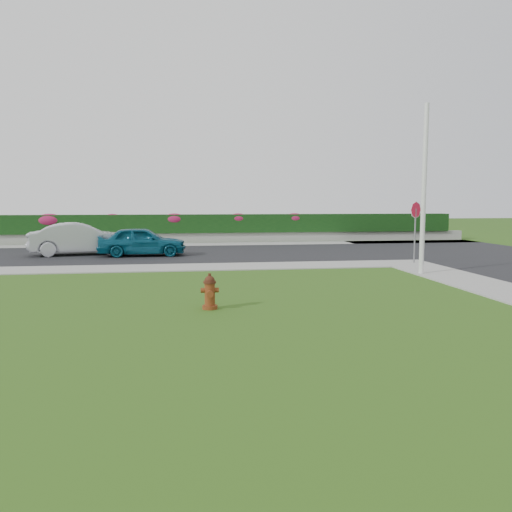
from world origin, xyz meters
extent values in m
plane|color=black|center=(0.00, 0.00, 0.00)|extent=(120.00, 120.00, 0.00)
cube|color=black|center=(-5.00, 14.00, 0.02)|extent=(26.00, 8.00, 0.04)
cube|color=gray|center=(-6.00, 9.00, 0.02)|extent=(24.00, 2.00, 0.04)
cube|color=gray|center=(7.00, 9.00, 0.02)|extent=(2.00, 2.00, 0.04)
cube|color=gray|center=(-1.00, 19.00, 0.02)|extent=(34.00, 2.00, 0.04)
cube|color=gray|center=(-1.00, 20.50, 0.30)|extent=(34.00, 0.40, 0.60)
cube|color=black|center=(-1.00, 20.60, 1.15)|extent=(32.00, 0.90, 1.10)
cylinder|color=#4D230C|center=(-1.14, 1.70, 0.04)|extent=(0.35, 0.35, 0.08)
cylinder|color=#4D230C|center=(-1.14, 1.70, 0.35)|extent=(0.24, 0.24, 0.54)
cylinder|color=black|center=(-1.14, 1.70, 0.62)|extent=(0.29, 0.29, 0.05)
sphere|color=black|center=(-1.14, 1.70, 0.66)|extent=(0.24, 0.24, 0.24)
cylinder|color=black|center=(-1.14, 1.70, 0.79)|extent=(0.07, 0.07, 0.07)
cylinder|color=#4D230C|center=(-1.30, 1.70, 0.44)|extent=(0.11, 0.12, 0.11)
cylinder|color=#4D230C|center=(-0.98, 1.69, 0.44)|extent=(0.11, 0.12, 0.11)
cylinder|color=#4D230C|center=(-1.14, 1.54, 0.37)|extent=(0.16, 0.13, 0.16)
imported|color=#0D4E66|center=(-3.60, 13.16, 0.70)|extent=(3.88, 1.62, 1.31)
imported|color=#AAABB2|center=(-6.46, 14.07, 0.77)|extent=(4.66, 2.41, 1.46)
cylinder|color=silver|center=(6.25, 6.20, 2.84)|extent=(0.16, 0.16, 5.69)
cylinder|color=slate|center=(7.37, 9.05, 1.09)|extent=(0.06, 0.06, 2.19)
cylinder|color=red|center=(7.37, 9.05, 2.14)|extent=(0.57, 0.34, 0.64)
cylinder|color=white|center=(7.37, 9.05, 2.14)|extent=(0.59, 0.35, 0.68)
ellipsoid|color=#AA1D48|center=(-9.42, 20.50, 1.40)|extent=(1.51, 0.97, 0.76)
ellipsoid|color=#AA1D48|center=(-5.90, 20.50, 1.50)|extent=(1.03, 0.66, 0.51)
ellipsoid|color=#AA1D48|center=(-2.31, 20.50, 1.43)|extent=(1.34, 0.86, 0.67)
ellipsoid|color=#AA1D48|center=(1.51, 20.50, 1.46)|extent=(1.22, 0.79, 0.61)
ellipsoid|color=#AA1D48|center=(5.00, 20.50, 1.46)|extent=(1.22, 0.78, 0.61)
camera|label=1|loc=(-1.68, -9.65, 2.46)|focal=35.00mm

